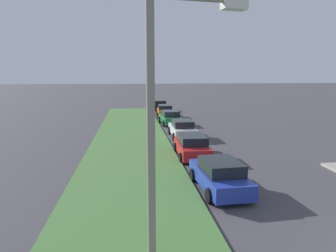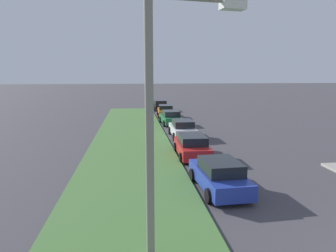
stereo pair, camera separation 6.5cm
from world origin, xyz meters
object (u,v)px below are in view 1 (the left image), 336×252
Objects in this scene: parked_car_blue at (220,175)px; parked_car_orange at (165,111)px; parked_car_white at (182,129)px; parked_car_black at (159,105)px; parked_car_red at (192,146)px; parked_car_green at (170,118)px; streetlight at (163,110)px.

parked_car_orange is at bearing -3.80° from parked_car_blue.
parked_car_white is 0.99× the size of parked_car_black.
parked_car_red and parked_car_white have the same top height.
parked_car_blue is 31.29m from parked_car_black.
parked_car_blue and parked_car_orange have the same top height.
parked_car_green is 24.07m from streetlight.
parked_car_black is (25.49, -0.23, 0.00)m from parked_car_red.
parked_car_blue and parked_car_black have the same top height.
parked_car_green is 12.58m from parked_car_black.
parked_car_black is 0.58× the size of streetlight.
streetlight is (-36.15, 3.23, 3.67)m from parked_car_black.
streetlight is (-10.67, 3.00, 3.67)m from parked_car_red.
parked_car_white is at bearing -3.06° from parked_car_red.
streetlight is at bearing 143.76° from parked_car_blue.
parked_car_black is at bearing 0.15° from parked_car_red.
parked_car_orange is at bearing 0.04° from parked_car_white.
parked_car_blue is at bearing -32.81° from streetlight.
parked_car_red and parked_car_orange have the same top height.
parked_car_orange is (12.48, 0.11, 0.00)m from parked_car_white.
parked_car_black is at bearing -3.60° from parked_car_blue.
parked_car_blue is 1.01× the size of parked_car_orange.
parked_car_blue is 6.85m from streetlight.
streetlight reaches higher than parked_car_black.
parked_car_white is at bearing -177.06° from parked_car_orange.
parked_car_green is (12.90, -0.22, 0.00)m from parked_car_red.
parked_car_blue and parked_car_white have the same top height.
parked_car_blue is at bearing 178.26° from parked_car_white.
parked_car_black is (31.29, -0.09, 0.00)m from parked_car_blue.
parked_car_white is 0.98× the size of parked_car_green.
parked_car_blue is at bearing 176.32° from parked_car_green.
parked_car_red is 1.00× the size of parked_car_white.
parked_car_green is at bearing 177.30° from parked_car_black.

